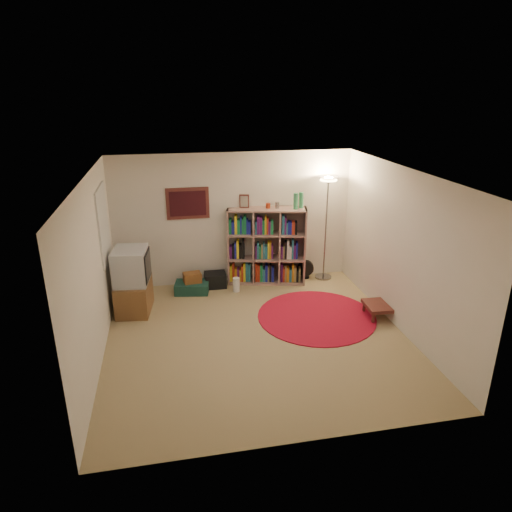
{
  "coord_description": "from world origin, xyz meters",
  "views": [
    {
      "loc": [
        -1.2,
        -5.99,
        3.6
      ],
      "look_at": [
        0.1,
        0.6,
        1.1
      ],
      "focal_mm": 32.0,
      "sensor_mm": 36.0,
      "label": 1
    }
  ],
  "objects_px": {
    "bookshelf": "(265,247)",
    "suitcase": "(192,287)",
    "tv_stand": "(133,282)",
    "floor_fan": "(305,269)",
    "floor_lamp": "(328,195)",
    "side_table": "(381,306)"
  },
  "relations": [
    {
      "from": "bookshelf",
      "to": "tv_stand",
      "type": "relative_size",
      "value": 1.59
    },
    {
      "from": "bookshelf",
      "to": "floor_fan",
      "type": "height_order",
      "value": "bookshelf"
    },
    {
      "from": "floor_lamp",
      "to": "tv_stand",
      "type": "distance_m",
      "value": 3.88
    },
    {
      "from": "bookshelf",
      "to": "suitcase",
      "type": "height_order",
      "value": "bookshelf"
    },
    {
      "from": "tv_stand",
      "to": "side_table",
      "type": "relative_size",
      "value": 2.11
    },
    {
      "from": "bookshelf",
      "to": "side_table",
      "type": "distance_m",
      "value": 2.45
    },
    {
      "from": "bookshelf",
      "to": "floor_lamp",
      "type": "distance_m",
      "value": 1.53
    },
    {
      "from": "tv_stand",
      "to": "suitcase",
      "type": "distance_m",
      "value": 1.23
    },
    {
      "from": "floor_fan",
      "to": "suitcase",
      "type": "height_order",
      "value": "floor_fan"
    },
    {
      "from": "bookshelf",
      "to": "suitcase",
      "type": "bearing_deg",
      "value": -158.12
    },
    {
      "from": "tv_stand",
      "to": "floor_fan",
      "type": "bearing_deg",
      "value": 20.78
    },
    {
      "from": "bookshelf",
      "to": "side_table",
      "type": "relative_size",
      "value": 3.35
    },
    {
      "from": "tv_stand",
      "to": "bookshelf",
      "type": "bearing_deg",
      "value": 25.06
    },
    {
      "from": "floor_fan",
      "to": "side_table",
      "type": "xyz_separation_m",
      "value": [
        0.74,
        -1.82,
        0.0
      ]
    },
    {
      "from": "bookshelf",
      "to": "suitcase",
      "type": "relative_size",
      "value": 2.64
    },
    {
      "from": "floor_fan",
      "to": "tv_stand",
      "type": "height_order",
      "value": "tv_stand"
    },
    {
      "from": "tv_stand",
      "to": "side_table",
      "type": "xyz_separation_m",
      "value": [
        4.01,
        -1.01,
        -0.34
      ]
    },
    {
      "from": "floor_lamp",
      "to": "side_table",
      "type": "bearing_deg",
      "value": -77.68
    },
    {
      "from": "floor_lamp",
      "to": "side_table",
      "type": "relative_size",
      "value": 3.86
    },
    {
      "from": "bookshelf",
      "to": "suitcase",
      "type": "distance_m",
      "value": 1.59
    },
    {
      "from": "tv_stand",
      "to": "side_table",
      "type": "bearing_deg",
      "value": -7.3
    },
    {
      "from": "suitcase",
      "to": "side_table",
      "type": "xyz_separation_m",
      "value": [
        3.01,
        -1.57,
        0.1
      ]
    }
  ]
}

